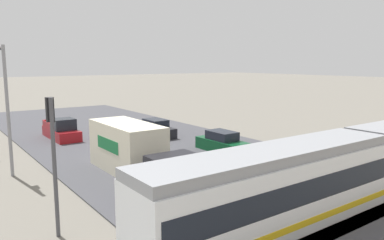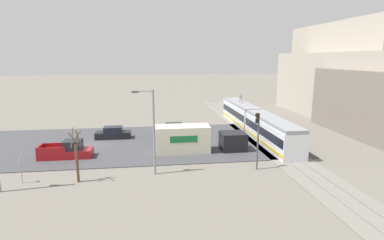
{
  "view_description": "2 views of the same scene",
  "coord_description": "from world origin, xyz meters",
  "views": [
    {
      "loc": [
        14.87,
        31.7,
        6.89
      ],
      "look_at": [
        -1.27,
        9.37,
        2.62
      ],
      "focal_mm": 35.0,
      "sensor_mm": 36.0,
      "label": 1
    },
    {
      "loc": [
        37.37,
        7.24,
        10.63
      ],
      "look_at": [
        2.56,
        11.96,
        3.32
      ],
      "focal_mm": 28.0,
      "sensor_mm": 36.0,
      "label": 2
    }
  ],
  "objects": [
    {
      "name": "ground_plane",
      "position": [
        0.0,
        0.0,
        0.0
      ],
      "size": [
        320.0,
        320.0,
        0.0
      ],
      "primitive_type": "plane",
      "color": "slate"
    },
    {
      "name": "road_surface",
      "position": [
        0.0,
        0.0,
        0.04
      ],
      "size": [
        17.59,
        49.93,
        0.08
      ],
      "color": "#424247",
      "rests_on": "ground"
    },
    {
      "name": "rail_bed",
      "position": [
        0.0,
        21.72,
        0.05
      ],
      "size": [
        66.87,
        4.4,
        0.22
      ],
      "color": "gray",
      "rests_on": "ground"
    },
    {
      "name": "light_rail_tram",
      "position": [
        -3.13,
        21.72,
        1.71
      ],
      "size": [
        26.06,
        2.74,
        4.49
      ],
      "color": "white",
      "rests_on": "ground"
    },
    {
      "name": "box_truck",
      "position": [
        4.69,
        12.02,
        1.48
      ],
      "size": [
        2.6,
        10.35,
        3.04
      ],
      "color": "black",
      "rests_on": "ground"
    },
    {
      "name": "pickup_truck",
      "position": [
        5.02,
        -1.97,
        0.79
      ],
      "size": [
        1.95,
        5.47,
        1.88
      ],
      "color": "maroon",
      "rests_on": "ground"
    },
    {
      "name": "sedan_car_0",
      "position": [
        -2.41,
        2.01,
        0.73
      ],
      "size": [
        1.81,
        4.59,
        1.58
      ],
      "rotation": [
        0.0,
        0.0,
        3.14
      ],
      "color": "black",
      "rests_on": "ground"
    },
    {
      "name": "sedan_car_1",
      "position": [
        -3.5,
        10.22,
        0.73
      ],
      "size": [
        1.76,
        4.52,
        1.58
      ],
      "color": "#0C4723",
      "rests_on": "ground"
    },
    {
      "name": "traffic_light_pole",
      "position": [
        10.97,
        17.09,
        3.58
      ],
      "size": [
        0.28,
        0.47,
        5.56
      ],
      "color": "#47474C",
      "rests_on": "ground"
    },
    {
      "name": "street_tree",
      "position": [
        11.78,
        0.7,
        2.18
      ],
      "size": [
        1.13,
        0.94,
        4.79
      ],
      "color": "brown",
      "rests_on": "ground"
    },
    {
      "name": "street_lamp_near_crossing",
      "position": [
        10.84,
        7.15,
        4.57
      ],
      "size": [
        0.36,
        1.95,
        7.9
      ],
      "color": "gray",
      "rests_on": "ground"
    },
    {
      "name": "no_parking_sign",
      "position": [
        11.36,
        -4.07,
        1.4
      ],
      "size": [
        0.32,
        0.08,
        2.29
      ],
      "color": "gray",
      "rests_on": "ground"
    },
    {
      "name": "backdrop_warehouse",
      "position": [
        -20.08,
        47.51,
        8.74
      ],
      "size": [
        30.29,
        10.57,
        17.48
      ],
      "color": "#B2A899",
      "rests_on": "ground"
    },
    {
      "name": "backdrop_retail_block",
      "position": [
        -10.2,
        41.74,
        5.76
      ],
      "size": [
        34.41,
        12.49,
        11.52
      ],
      "color": "#B2A899",
      "rests_on": "ground"
    }
  ]
}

